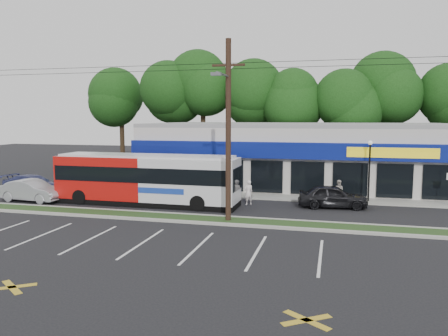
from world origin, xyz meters
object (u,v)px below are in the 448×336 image
utility_pole (225,125)px  metrobus (147,178)px  lamp_post (370,164)px  car_blue (33,185)px  pedestrian_a (248,192)px  car_dark (333,196)px  pedestrian_b (338,191)px  car_silver (32,191)px

utility_pole → metrobus: size_ratio=4.00×
lamp_post → car_blue: (-24.47, -2.79, -1.94)m
lamp_post → car_blue: bearing=-173.5°
car_blue → pedestrian_a: pedestrian_a is taller
utility_pole → car_blue: (-16.30, 5.09, -4.69)m
pedestrian_a → lamp_post: bearing=166.1°
car_dark → pedestrian_a: size_ratio=2.65×
utility_pole → pedestrian_b: utility_pole is taller
lamp_post → metrobus: lamp_post is taller
lamp_post → metrobus: 15.12m
metrobus → lamp_post: bearing=17.0°
car_blue → pedestrian_a: 16.65m
pedestrian_a → pedestrian_b: (5.82, 2.50, -0.07)m
car_blue → car_dark: bearing=-82.8°
utility_pole → car_dark: bearing=43.4°
car_dark → car_blue: car_dark is taller
metrobus → pedestrian_a: metrobus is taller
car_blue → pedestrian_b: pedestrian_b is taller
utility_pole → car_blue: bearing=162.7°
utility_pole → car_silver: utility_pole is taller
lamp_post → car_silver: lamp_post is taller
pedestrian_b → car_silver: bearing=22.0°
metrobus → pedestrian_a: (6.64, 1.50, -0.94)m
metrobus → car_dark: size_ratio=2.84×
metrobus → pedestrian_b: (12.46, 4.00, -1.01)m
lamp_post → pedestrian_b: lamp_post is taller
car_dark → car_silver: size_ratio=0.96×
lamp_post → car_dark: 3.87m
lamp_post → car_blue: lamp_post is taller
pedestrian_a → pedestrian_b: pedestrian_a is taller
car_blue → pedestrian_a: bearing=-83.9°
utility_pole → pedestrian_a: bearing=86.1°
utility_pole → pedestrian_a: 6.84m
car_dark → car_blue: bearing=84.8°
car_silver → pedestrian_b: pedestrian_b is taller
metrobus → car_silver: size_ratio=2.71×
car_dark → car_blue: size_ratio=0.88×
car_silver → car_blue: size_ratio=0.92×
utility_pole → lamp_post: 11.67m
utility_pole → metrobus: 8.10m
pedestrian_a → pedestrian_b: bearing=169.6°
pedestrian_a → car_dark: bearing=150.7°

